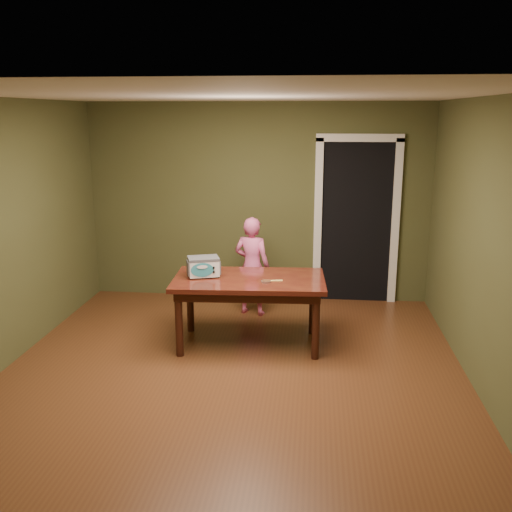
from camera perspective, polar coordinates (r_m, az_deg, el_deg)
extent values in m
plane|color=#573019|center=(5.57, -2.51, -12.03)|extent=(5.00, 5.00, 0.00)
cube|color=#464B28|center=(7.57, 0.16, 5.35)|extent=(4.50, 0.02, 2.60)
cube|color=#464B28|center=(2.80, -10.38, -10.37)|extent=(4.50, 0.02, 2.60)
cube|color=#464B28|center=(5.29, 22.21, 0.48)|extent=(0.02, 5.00, 2.60)
cube|color=white|center=(5.00, -2.84, 15.79)|extent=(4.50, 5.00, 0.02)
cube|color=black|center=(7.89, 9.84, 3.66)|extent=(0.90, 0.60, 2.10)
cube|color=black|center=(7.58, 9.99, 3.23)|extent=(0.90, 0.02, 2.10)
cube|color=white|center=(7.54, 6.20, 3.32)|extent=(0.10, 0.06, 2.20)
cube|color=white|center=(7.62, 13.75, 3.09)|extent=(0.10, 0.06, 2.20)
cube|color=white|center=(7.44, 10.36, 11.56)|extent=(1.10, 0.06, 0.10)
cube|color=#370F0C|center=(6.06, -0.70, -2.43)|extent=(1.64, 0.98, 0.05)
cube|color=black|center=(6.09, -0.70, -3.11)|extent=(1.52, 0.85, 0.10)
cylinder|color=black|center=(5.94, -7.71, -6.74)|extent=(0.08, 0.08, 0.70)
cylinder|color=black|center=(6.59, -6.60, -4.59)|extent=(0.08, 0.08, 0.70)
cylinder|color=black|center=(5.85, 6.00, -7.02)|extent=(0.08, 0.08, 0.70)
cylinder|color=black|center=(6.51, 5.69, -4.80)|extent=(0.08, 0.08, 0.70)
cylinder|color=#4C4F54|center=(6.04, -6.39, -2.26)|extent=(0.02, 0.02, 0.01)
cylinder|color=#4C4F54|center=(6.21, -6.56, -1.83)|extent=(0.02, 0.02, 0.01)
cylinder|color=#4C4F54|center=(6.08, -3.93, -2.12)|extent=(0.02, 0.02, 0.01)
cylinder|color=#4C4F54|center=(6.24, -4.16, -1.69)|extent=(0.02, 0.02, 0.01)
cube|color=white|center=(6.11, -5.28, -1.11)|extent=(0.37, 0.31, 0.18)
cube|color=#4C4F54|center=(6.09, -5.30, -0.24)|extent=(0.38, 0.32, 0.03)
cube|color=#4C4F54|center=(6.10, -6.82, -1.19)|extent=(0.08, 0.20, 0.14)
cube|color=#4C4F54|center=(6.14, -3.74, -1.02)|extent=(0.08, 0.20, 0.14)
ellipsoid|color=teal|center=(6.00, -5.39, -1.41)|extent=(0.23, 0.08, 0.15)
cylinder|color=black|center=(6.01, -4.24, -1.16)|extent=(0.02, 0.02, 0.02)
cylinder|color=black|center=(6.02, -4.23, -1.58)|extent=(0.02, 0.02, 0.02)
cylinder|color=silver|center=(5.89, 1.02, -2.58)|extent=(0.10, 0.10, 0.02)
cylinder|color=#53301B|center=(5.89, 1.02, -2.51)|extent=(0.09, 0.09, 0.01)
cube|color=#F7E16B|center=(5.95, 1.80, -2.48)|extent=(0.18, 0.06, 0.01)
imported|color=#E35D94|center=(7.04, -0.40, -1.02)|extent=(0.51, 0.40, 1.23)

